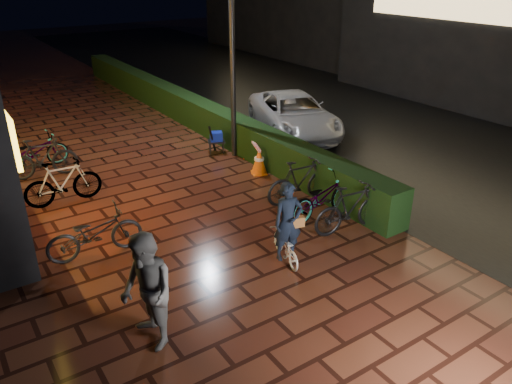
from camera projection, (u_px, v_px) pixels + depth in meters
ground at (219, 238)px, 10.61m from camera, size 80.00×80.00×0.00m
asphalt_road at (359, 116)px, 18.92m from camera, size 11.00×60.00×0.01m
hedge at (187, 108)px, 18.09m from camera, size 0.70×20.00×1.00m
bystander_person at (147, 292)px, 7.33m from camera, size 0.73×0.93×1.89m
van at (294, 114)px, 16.84m from camera, size 3.58×5.16×1.31m
lamp_post_hedge at (232, 49)px, 13.83m from camera, size 0.55×0.17×5.72m
cyclist at (287, 233)px, 9.55m from camera, size 0.69×1.24×1.69m
traffic_barrier at (254, 153)px, 14.30m from camera, size 0.95×1.73×0.71m
cart_assembly at (216, 138)px, 15.14m from camera, size 0.67×0.58×0.94m
parked_bikes_storefront at (56, 178)px, 12.25m from camera, size 2.00×6.34×1.09m
parked_bikes_hedge at (323, 195)px, 11.34m from camera, size 1.96×2.47×1.09m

